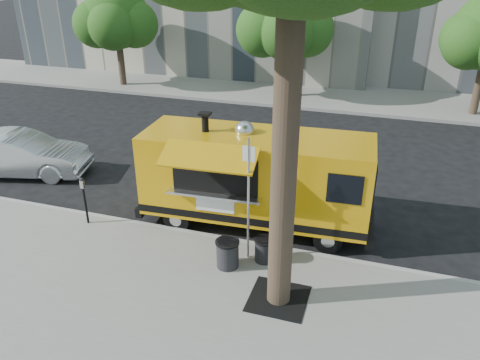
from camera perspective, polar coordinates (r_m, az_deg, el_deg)
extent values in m
plane|color=black|center=(13.03, -3.58, -4.95)|extent=(120.00, 120.00, 0.00)
cube|color=gray|center=(10.08, -12.14, -15.54)|extent=(60.00, 6.00, 0.15)
cube|color=#999993|center=(12.26, -5.17, -6.74)|extent=(60.00, 0.14, 0.16)
cube|color=gray|center=(25.14, 7.77, 10.27)|extent=(60.00, 5.00, 0.15)
cylinder|color=#33261C|center=(8.41, 5.48, 3.05)|extent=(0.48, 0.48, 6.50)
cube|color=black|center=(10.11, 4.70, -14.21)|extent=(1.20, 1.20, 0.02)
cylinder|color=#33261C|center=(27.28, -14.29, 13.91)|extent=(0.36, 0.36, 2.60)
sphere|color=#184B14|center=(26.94, -14.86, 18.78)|extent=(3.42, 3.42, 3.42)
cylinder|color=#33261C|center=(24.25, 5.22, 13.18)|extent=(0.36, 0.36, 2.60)
sphere|color=#184B14|center=(23.85, 5.46, 18.82)|extent=(3.60, 3.60, 3.60)
cylinder|color=#33261C|center=(23.69, 27.10, 10.24)|extent=(0.36, 0.36, 2.60)
cylinder|color=silver|center=(10.50, 1.03, -2.61)|extent=(0.06, 0.06, 3.00)
cube|color=white|center=(10.00, 1.08, 3.20)|extent=(0.28, 0.02, 0.35)
cylinder|color=black|center=(13.01, -18.30, -2.96)|extent=(0.06, 0.06, 1.05)
cube|color=silver|center=(12.74, -18.68, -0.49)|extent=(0.10, 0.08, 0.22)
sphere|color=black|center=(12.69, -18.76, 0.04)|extent=(0.11, 0.11, 0.11)
cube|color=#D5980B|center=(12.15, 1.96, 0.72)|extent=(5.95, 2.31, 2.11)
cube|color=black|center=(12.53, 1.91, -2.85)|extent=(5.97, 2.33, 0.20)
cube|color=black|center=(12.44, 15.55, -5.39)|extent=(0.29, 1.89, 0.27)
cube|color=black|center=(13.54, -10.60, -2.17)|extent=(0.29, 1.89, 0.27)
cube|color=black|center=(11.78, 16.07, 0.66)|extent=(0.14, 1.58, 0.85)
cylinder|color=black|center=(11.74, 10.70, -7.08)|extent=(0.73, 0.29, 0.72)
cylinder|color=black|center=(13.17, 11.32, -3.29)|extent=(0.73, 0.29, 0.72)
cylinder|color=black|center=(12.50, -7.67, -4.66)|extent=(0.73, 0.29, 0.72)
cylinder|color=black|center=(13.85, -5.15, -1.35)|extent=(0.73, 0.29, 0.72)
cube|color=black|center=(11.38, -3.03, 0.79)|extent=(2.16, 0.30, 0.94)
cube|color=silver|center=(11.47, -3.21, -1.86)|extent=(2.37, 0.48, 0.06)
cube|color=#D5980B|center=(10.71, -3.87, 2.87)|extent=(2.30, 0.98, 0.38)
cube|color=white|center=(11.67, -3.06, -2.88)|extent=(0.99, 0.10, 0.45)
cylinder|color=black|center=(12.01, -4.27, 6.96)|extent=(0.18, 0.18, 0.49)
sphere|color=silver|center=(11.97, 0.55, 6.04)|extent=(0.50, 0.50, 0.50)
sphere|color=maroon|center=(11.80, -4.89, 1.39)|extent=(0.76, 0.76, 0.76)
cylinder|color=#FF590C|center=(11.66, -5.24, 0.36)|extent=(0.31, 0.13, 0.31)
imported|color=silver|center=(17.05, -25.14, 2.84)|extent=(4.59, 2.56, 1.43)
cylinder|color=black|center=(10.80, -1.53, -8.97)|extent=(0.51, 0.51, 0.67)
cylinder|color=black|center=(10.63, -1.55, -7.57)|extent=(0.56, 0.56, 0.04)
cylinder|color=black|center=(11.02, 2.97, -8.50)|extent=(0.44, 0.44, 0.57)
cylinder|color=black|center=(10.88, 3.01, -7.34)|extent=(0.48, 0.48, 0.04)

